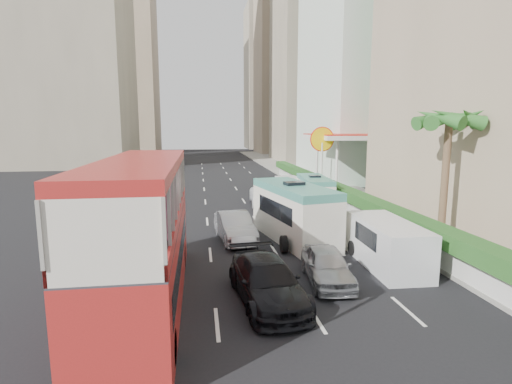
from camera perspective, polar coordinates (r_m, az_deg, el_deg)
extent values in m
plane|color=black|center=(15.59, 7.79, -13.95)|extent=(200.00, 200.00, 0.00)
cube|color=#B0221F|center=(14.36, -15.79, -5.59)|extent=(2.50, 11.00, 5.06)
imported|color=#AFB2B6|center=(22.00, -3.02, -6.92)|extent=(2.13, 4.80, 1.53)
imported|color=#AFB2B6|center=(16.60, 10.05, -12.53)|extent=(1.98, 4.19, 1.39)
imported|color=black|center=(14.71, 1.58, -15.33)|extent=(2.61, 5.35, 1.50)
imported|color=silver|center=(31.98, 1.47, -1.81)|extent=(2.83, 5.47, 1.48)
cube|color=silver|center=(21.92, 5.42, -2.91)|extent=(3.60, 7.17, 3.04)
cube|color=silver|center=(30.21, 8.34, -0.20)|extent=(2.29, 5.65, 2.45)
cube|color=silver|center=(18.74, 18.18, -7.06)|extent=(2.14, 5.08, 2.01)
cube|color=silver|center=(34.19, 5.31, 0.42)|extent=(2.40, 4.73, 1.81)
cube|color=#99968C|center=(41.34, 10.34, 0.69)|extent=(6.00, 120.00, 0.18)
cube|color=silver|center=(30.09, 11.91, -1.39)|extent=(0.30, 44.00, 1.00)
cube|color=#2D6626|center=(29.94, 11.96, 0.21)|extent=(1.10, 44.00, 0.70)
cylinder|color=brown|center=(21.52, 25.33, 1.03)|extent=(0.36, 0.36, 6.40)
cube|color=silver|center=(39.50, 12.75, 4.11)|extent=(6.50, 8.00, 5.50)
cube|color=tan|center=(77.41, 9.43, 23.22)|extent=(16.00, 16.00, 50.00)
cube|color=tan|center=(99.33, 4.42, 18.39)|extent=(14.00, 14.00, 44.00)
cube|color=tan|center=(120.43, 2.05, 15.83)|extent=(14.00, 14.00, 40.00)
cube|color=tan|center=(106.65, -18.66, 17.86)|extent=(16.00, 16.00, 46.00)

